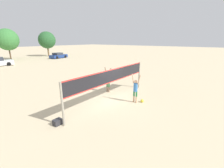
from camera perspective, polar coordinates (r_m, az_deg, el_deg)
ground_plane at (r=11.01m, az=0.00°, el=-6.51°), size 200.00×200.00×0.00m
volleyball_net at (r=10.46m, az=0.00°, el=2.14°), size 8.31×0.12×2.37m
player_spiker at (r=10.56m, az=8.94°, el=-1.53°), size 0.28×0.69×2.05m
player_blocker at (r=12.58m, az=-1.53°, el=1.78°), size 0.28×0.70×2.11m
volleyball at (r=10.98m, az=11.40°, el=-6.27°), size 0.23×0.23×0.23m
gear_bag at (r=8.60m, az=-20.04°, el=-13.44°), size 0.44×0.33×0.31m
parked_car_mid at (r=39.16m, az=-19.75°, el=10.12°), size 4.40×2.46×1.32m
tree_left_cluster at (r=40.46m, az=-35.02°, el=13.68°), size 4.56×4.56×6.62m
tree_right_cluster at (r=44.83m, az=-23.54°, el=15.08°), size 4.38×4.38×6.42m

